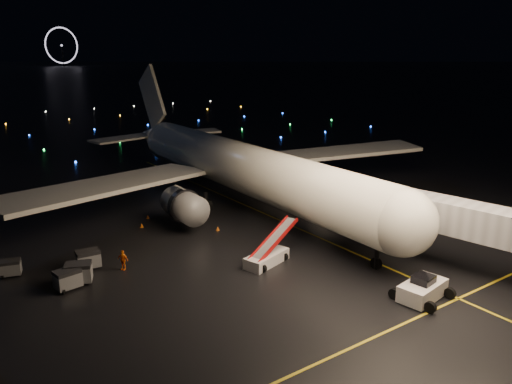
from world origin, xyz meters
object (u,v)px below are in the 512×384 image
Objects in this scene: baggage_cart_3 at (10,268)px; airliner at (227,137)px; pushback_tug at (423,287)px; baggage_cart_0 at (79,273)px; baggage_cart_2 at (68,280)px; belt_loader at (267,247)px; baggage_cart_1 at (88,259)px; crew_c at (123,260)px.

airliner is at bearing 33.41° from baggage_cart_3.
pushback_tug is 29.66m from baggage_cart_0.
baggage_cart_0 is (-24.34, -14.08, -7.92)m from airliner.
baggage_cart_2 is (-1.12, -0.62, -0.06)m from baggage_cart_0.
baggage_cart_2 is at bearing 144.96° from belt_loader.
belt_loader reaches higher than baggage_cart_3.
baggage_cart_0 reaches higher than baggage_cart_1.
crew_c is 0.92× the size of baggage_cart_1.
baggage_cart_1 is at bearing 81.31° from baggage_cart_0.
crew_c reaches higher than baggage_cart_3.
belt_loader reaches higher than baggage_cart_1.
pushback_tug is 30.13m from baggage_cart_2.
baggage_cart_0 is (-4.23, -0.51, -0.03)m from crew_c.
baggage_cart_3 is at bearing -150.31° from crew_c.
crew_c is at bearing -11.01° from baggage_cart_3.
crew_c is 4.26m from baggage_cart_0.
belt_loader reaches higher than crew_c.
crew_c is 10.06m from baggage_cart_3.
crew_c is (-18.25, 19.85, -0.08)m from pushback_tug.
crew_c is at bearing 123.45° from pushback_tug.
belt_loader is (-8.25, -20.27, -7.12)m from airliner.
pushback_tug reaches higher than baggage_cart_0.
belt_loader is 3.69× the size of crew_c.
crew_c is at bearing 133.42° from belt_loader.
pushback_tug is 0.62× the size of belt_loader.
baggage_cart_0 is at bearing 19.17° from baggage_cart_2.
crew_c is at bearing 30.12° from baggage_cart_0.
baggage_cart_0 is at bearing 141.84° from belt_loader.
airliner is 31.99× the size of crew_c.
baggage_cart_0 is (-22.48, 19.34, -0.11)m from pushback_tug.
pushback_tug is 2.13× the size of baggage_cart_2.
baggage_cart_1 is 4.29m from baggage_cart_2.
baggage_cart_1 is at bearing 39.82° from baggage_cart_2.
crew_c reaches higher than baggage_cart_2.
belt_loader is at bearing 2.24° from baggage_cart_0.
crew_c is 0.88× the size of baggage_cart_0.
baggage_cart_2 is at bearing -126.17° from baggage_cart_1.
airliner is at bearing 90.97° from crew_c.
pushback_tug is at bearing 9.54° from crew_c.
baggage_cart_3 is at bearing 134.35° from belt_loader.
belt_loader is 4.04× the size of baggage_cart_3.
belt_loader is at bearing -27.34° from baggage_cart_1.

